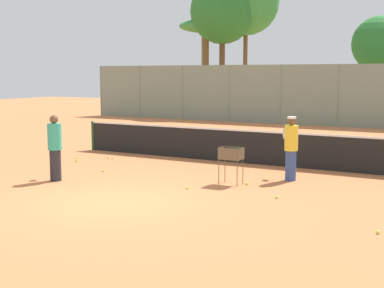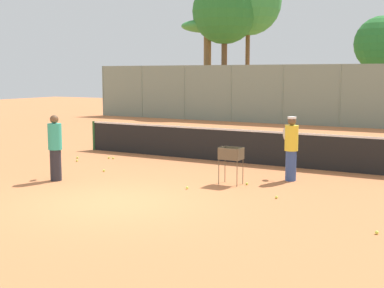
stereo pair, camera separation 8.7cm
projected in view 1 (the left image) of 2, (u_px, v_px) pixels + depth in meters
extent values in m
plane|color=#C67242|center=(115.00, 203.00, 11.72)|extent=(80.00, 80.00, 0.00)
cylinder|color=#26592D|center=(93.00, 136.00, 19.78)|extent=(0.10, 0.10, 1.07)
cube|color=black|center=(233.00, 147.00, 17.02)|extent=(11.45, 0.01, 1.01)
cube|color=white|center=(234.00, 130.00, 16.95)|extent=(11.45, 0.02, 0.06)
cylinder|color=gray|center=(101.00, 91.00, 35.98)|extent=(0.08, 0.08, 3.32)
cylinder|color=gray|center=(140.00, 92.00, 34.44)|extent=(0.08, 0.08, 3.32)
cylinder|color=gray|center=(182.00, 92.00, 32.91)|extent=(0.08, 0.08, 3.32)
cylinder|color=gray|center=(229.00, 93.00, 31.37)|extent=(0.08, 0.08, 3.32)
cylinder|color=gray|center=(281.00, 94.00, 29.84)|extent=(0.08, 0.08, 3.32)
cylinder|color=gray|center=(338.00, 96.00, 28.30)|extent=(0.08, 0.08, 3.32)
cube|color=gray|center=(338.00, 96.00, 28.30)|extent=(31.81, 0.01, 3.32)
cylinder|color=brown|center=(378.00, 91.00, 32.14)|extent=(0.48, 0.48, 3.58)
sphere|color=#28722D|center=(380.00, 44.00, 31.78)|extent=(3.31, 3.31, 3.31)
cylinder|color=brown|center=(222.00, 74.00, 36.09)|extent=(0.38, 0.38, 5.63)
sphere|color=#28722D|center=(222.00, 11.00, 35.56)|extent=(4.31, 4.31, 4.31)
cylinder|color=brown|center=(245.00, 69.00, 36.94)|extent=(0.30, 0.30, 6.31)
sphere|color=#388E42|center=(246.00, 2.00, 36.35)|extent=(4.53, 4.53, 4.53)
cylinder|color=brown|center=(205.00, 74.00, 37.27)|extent=(0.52, 0.52, 5.61)
ellipsoid|color=#388E42|center=(205.00, 26.00, 36.84)|extent=(3.63, 3.63, 0.91)
cylinder|color=#334C8C|center=(291.00, 166.00, 14.12)|extent=(0.28, 0.28, 0.80)
cylinder|color=yellow|center=(291.00, 138.00, 14.02)|extent=(0.35, 0.35, 0.67)
sphere|color=brown|center=(292.00, 121.00, 13.96)|extent=(0.22, 0.22, 0.22)
cylinder|color=white|center=(292.00, 118.00, 13.95)|extent=(0.23, 0.23, 0.05)
cylinder|color=black|center=(286.00, 143.00, 14.39)|extent=(0.12, 0.13, 0.27)
ellipsoid|color=silver|center=(284.00, 134.00, 14.53)|extent=(0.27, 0.33, 0.43)
cylinder|color=#26262D|center=(55.00, 165.00, 14.09)|extent=(0.29, 0.29, 0.83)
cylinder|color=teal|center=(55.00, 137.00, 13.99)|extent=(0.36, 0.36, 0.69)
sphere|color=brown|center=(54.00, 119.00, 13.93)|extent=(0.22, 0.22, 0.22)
cylinder|color=black|center=(58.00, 141.00, 14.37)|extent=(0.10, 0.14, 0.27)
ellipsoid|color=silver|center=(59.00, 133.00, 14.52)|extent=(0.23, 0.36, 0.43)
cylinder|color=brown|center=(219.00, 172.00, 13.60)|extent=(0.02, 0.02, 0.65)
cylinder|color=brown|center=(237.00, 174.00, 13.35)|extent=(0.02, 0.02, 0.65)
cylinder|color=brown|center=(225.00, 170.00, 13.91)|extent=(0.02, 0.02, 0.65)
cylinder|color=brown|center=(243.00, 172.00, 13.66)|extent=(0.02, 0.02, 0.65)
cube|color=brown|center=(231.00, 159.00, 13.59)|extent=(0.55, 0.40, 0.01)
cube|color=brown|center=(228.00, 154.00, 13.40)|extent=(0.55, 0.01, 0.30)
cube|color=brown|center=(234.00, 152.00, 13.74)|extent=(0.55, 0.01, 0.30)
cube|color=brown|center=(221.00, 153.00, 13.70)|extent=(0.01, 0.40, 0.30)
cube|color=brown|center=(241.00, 154.00, 13.44)|extent=(0.01, 0.40, 0.30)
sphere|color=#D1E54C|center=(233.00, 158.00, 13.45)|extent=(0.07, 0.07, 0.07)
sphere|color=#D1E54C|center=(227.00, 158.00, 13.56)|extent=(0.07, 0.07, 0.07)
sphere|color=#D1E54C|center=(235.00, 157.00, 13.67)|extent=(0.07, 0.07, 0.07)
sphere|color=#D1E54C|center=(229.00, 158.00, 13.55)|extent=(0.07, 0.07, 0.07)
sphere|color=#D1E54C|center=(225.00, 157.00, 13.57)|extent=(0.07, 0.07, 0.07)
sphere|color=#D1E54C|center=(234.00, 155.00, 13.67)|extent=(0.07, 0.07, 0.07)
sphere|color=#D1E54C|center=(238.00, 156.00, 13.51)|extent=(0.07, 0.07, 0.07)
sphere|color=#D1E54C|center=(235.00, 158.00, 13.52)|extent=(0.07, 0.07, 0.07)
sphere|color=#D1E54C|center=(221.00, 155.00, 13.56)|extent=(0.07, 0.07, 0.07)
sphere|color=#D1E54C|center=(227.00, 154.00, 13.79)|extent=(0.07, 0.07, 0.07)
sphere|color=#D1E54C|center=(237.00, 158.00, 13.50)|extent=(0.07, 0.07, 0.07)
sphere|color=#D1E54C|center=(226.00, 155.00, 13.70)|extent=(0.07, 0.07, 0.07)
sphere|color=#D1E54C|center=(237.00, 158.00, 13.47)|extent=(0.07, 0.07, 0.07)
sphere|color=#D1E54C|center=(103.00, 171.00, 15.41)|extent=(0.07, 0.07, 0.07)
sphere|color=#D1E54C|center=(108.00, 158.00, 17.78)|extent=(0.07, 0.07, 0.07)
sphere|color=#D1E54C|center=(76.00, 158.00, 17.79)|extent=(0.07, 0.07, 0.07)
sphere|color=#D1E54C|center=(247.00, 184.00, 13.60)|extent=(0.07, 0.07, 0.07)
sphere|color=#D1E54C|center=(187.00, 188.00, 13.10)|extent=(0.07, 0.07, 0.07)
sphere|color=#D1E54C|center=(112.00, 158.00, 17.71)|extent=(0.07, 0.07, 0.07)
sphere|color=#D1E54C|center=(378.00, 232.00, 9.44)|extent=(0.07, 0.07, 0.07)
sphere|color=#D1E54C|center=(277.00, 197.00, 12.12)|extent=(0.07, 0.07, 0.07)
sphere|color=#D1E54C|center=(76.00, 161.00, 17.16)|extent=(0.07, 0.07, 0.07)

